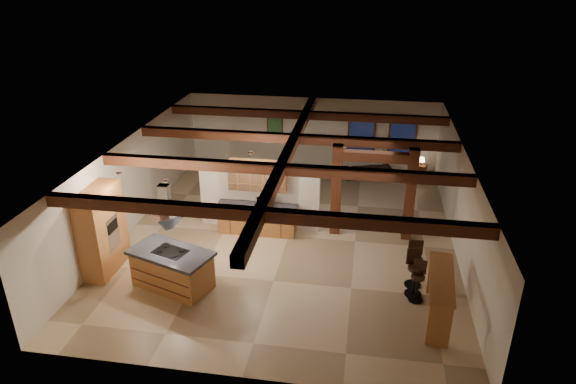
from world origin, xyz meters
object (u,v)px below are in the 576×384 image
object	(u,v)px
kitchen_island	(172,269)
sofa	(367,170)
dining_table	(280,194)
bar_counter	(440,290)

from	to	relation	value
kitchen_island	sofa	size ratio (longest dim) A/B	1.28
kitchen_island	dining_table	size ratio (longest dim) A/B	1.45
kitchen_island	sofa	distance (m)	9.69
kitchen_island	sofa	bearing A→B (deg)	59.69
sofa	bar_counter	size ratio (longest dim) A/B	0.82
sofa	kitchen_island	bearing A→B (deg)	43.57
kitchen_island	dining_table	world-z (taller)	kitchen_island
kitchen_island	dining_table	xyz separation A→B (m)	(1.86, 5.53, -0.24)
kitchen_island	sofa	xyz separation A→B (m)	(4.89, 8.36, -0.26)
sofa	bar_counter	world-z (taller)	bar_counter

